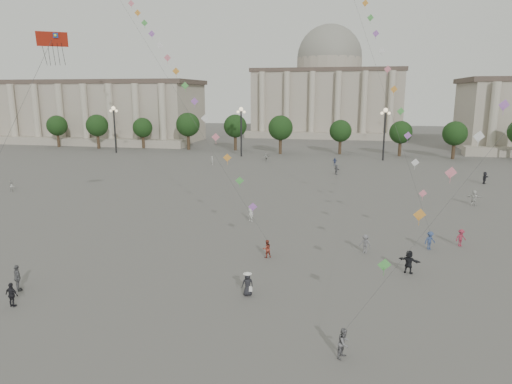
# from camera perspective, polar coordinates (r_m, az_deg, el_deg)

# --- Properties ---
(ground) EXTENTS (360.00, 360.00, 0.00)m
(ground) POSITION_cam_1_polar(r_m,az_deg,el_deg) (31.01, -5.96, -13.59)
(ground) COLOR #555250
(ground) RESTS_ON ground
(hall_west) EXTENTS (84.00, 26.22, 17.20)m
(hall_west) POSITION_cam_1_polar(r_m,az_deg,el_deg) (146.80, -23.13, 9.27)
(hall_west) COLOR #A79F8C
(hall_west) RESTS_ON ground
(hall_central) EXTENTS (48.30, 34.30, 35.50)m
(hall_central) POSITION_cam_1_polar(r_m,az_deg,el_deg) (155.97, 8.99, 12.33)
(hall_central) COLOR #A79F8C
(hall_central) RESTS_ON ground
(tree_row) EXTENTS (137.12, 5.12, 8.00)m
(tree_row) POSITION_cam_1_polar(r_m,az_deg,el_deg) (105.18, 7.23, 7.70)
(tree_row) COLOR #372A1B
(tree_row) RESTS_ON ground
(lamp_post_far_west) EXTENTS (2.00, 0.90, 10.65)m
(lamp_post_far_west) POSITION_cam_1_polar(r_m,az_deg,el_deg) (110.67, -17.30, 8.49)
(lamp_post_far_west) COLOR #262628
(lamp_post_far_west) RESTS_ON ground
(lamp_post_mid_west) EXTENTS (2.00, 0.90, 10.65)m
(lamp_post_mid_west) POSITION_cam_1_polar(r_m,az_deg,el_deg) (99.59, -1.87, 8.67)
(lamp_post_mid_west) COLOR #262628
(lamp_post_mid_west) RESTS_ON ground
(lamp_post_mid_east) EXTENTS (2.00, 0.90, 10.65)m
(lamp_post_mid_east) POSITION_cam_1_polar(r_m,az_deg,el_deg) (96.89, 15.81, 8.13)
(lamp_post_mid_east) COLOR #262628
(lamp_post_mid_east) RESTS_ON ground
(person_crowd_0) EXTENTS (0.93, 0.41, 1.57)m
(person_crowd_0) POSITION_cam_1_polar(r_m,az_deg,el_deg) (88.04, 9.81, 3.74)
(person_crowd_0) COLOR navy
(person_crowd_0) RESTS_ON ground
(person_crowd_1) EXTENTS (0.89, 0.96, 1.58)m
(person_crowd_1) POSITION_cam_1_polar(r_m,az_deg,el_deg) (72.39, -28.18, 0.66)
(person_crowd_1) COLOR #BBBBB7
(person_crowd_1) RESTS_ON ground
(person_crowd_3) EXTENTS (1.76, 1.13, 1.81)m
(person_crowd_3) POSITION_cam_1_polar(r_m,az_deg,el_deg) (37.03, 18.57, -8.27)
(person_crowd_3) COLOR black
(person_crowd_3) RESTS_ON ground
(person_crowd_4) EXTENTS (1.61, 1.26, 1.70)m
(person_crowd_4) POSITION_cam_1_polar(r_m,az_deg,el_deg) (93.09, 1.27, 4.41)
(person_crowd_4) COLOR #B2B1AD
(person_crowd_4) RESTS_ON ground
(person_crowd_6) EXTENTS (1.23, 1.00, 1.66)m
(person_crowd_6) POSITION_cam_1_polar(r_m,az_deg,el_deg) (40.51, 13.49, -6.31)
(person_crowd_6) COLOR slate
(person_crowd_6) RESTS_ON ground
(person_crowd_7) EXTENTS (1.82, 1.13, 1.87)m
(person_crowd_7) POSITION_cam_1_polar(r_m,az_deg,el_deg) (62.09, 25.59, -0.65)
(person_crowd_7) COLOR silver
(person_crowd_7) RESTS_ON ground
(person_crowd_8) EXTENTS (1.17, 0.98, 1.58)m
(person_crowd_8) POSITION_cam_1_polar(r_m,az_deg,el_deg) (45.04, 24.24, -5.25)
(person_crowd_8) COLOR #96293F
(person_crowd_8) RESTS_ON ground
(person_crowd_9) EXTENTS (1.48, 1.71, 1.86)m
(person_crowd_9) POSITION_cam_1_polar(r_m,az_deg,el_deg) (77.57, 26.68, 1.59)
(person_crowd_9) COLOR black
(person_crowd_9) RESTS_ON ground
(person_crowd_10) EXTENTS (0.58, 0.70, 1.65)m
(person_crowd_10) POSITION_cam_1_polar(r_m,az_deg,el_deg) (88.70, -5.49, 3.95)
(person_crowd_10) COLOR #BBBBB7
(person_crowd_10) RESTS_ON ground
(person_crowd_12) EXTENTS (1.37, 1.57, 1.71)m
(person_crowd_12) POSITION_cam_1_polar(r_m,az_deg,el_deg) (78.54, 10.03, 2.78)
(person_crowd_12) COLOR slate
(person_crowd_12) RESTS_ON ground
(person_crowd_13) EXTENTS (0.78, 0.70, 1.79)m
(person_crowd_13) POSITION_cam_1_polar(r_m,az_deg,el_deg) (48.96, -0.68, -2.67)
(person_crowd_13) COLOR silver
(person_crowd_13) RESTS_ON ground
(tourist_1) EXTENTS (1.00, 0.51, 1.63)m
(tourist_1) POSITION_cam_1_polar(r_m,az_deg,el_deg) (33.84, -28.21, -11.26)
(tourist_1) COLOR black
(tourist_1) RESTS_ON ground
(tourist_3) EXTENTS (1.16, 1.04, 1.89)m
(tourist_3) POSITION_cam_1_polar(r_m,az_deg,el_deg) (36.17, -27.65, -9.49)
(tourist_3) COLOR #5B5C60
(tourist_3) RESTS_ON ground
(kite_flyer_0) EXTENTS (0.94, 0.89, 1.53)m
(kite_flyer_0) POSITION_cam_1_polar(r_m,az_deg,el_deg) (38.41, 1.36, -7.10)
(kite_flyer_0) COLOR maroon
(kite_flyer_0) RESTS_ON ground
(kite_flyer_1) EXTENTS (1.23, 1.04, 1.65)m
(kite_flyer_1) POSITION_cam_1_polar(r_m,az_deg,el_deg) (43.08, 20.92, -5.68)
(kite_flyer_1) COLOR #344775
(kite_flyer_1) RESTS_ON ground
(kite_flyer_2) EXTENTS (0.91, 0.99, 1.63)m
(kite_flyer_2) POSITION_cam_1_polar(r_m,az_deg,el_deg) (25.27, 10.92, -18.05)
(kite_flyer_2) COLOR slate
(kite_flyer_2) RESTS_ON ground
(hat_person) EXTENTS (0.94, 0.83, 1.69)m
(hat_person) POSITION_cam_1_polar(r_m,az_deg,el_deg) (31.50, -1.06, -11.36)
(hat_person) COLOR black
(hat_person) RESTS_ON ground
(dragon_kite) EXTENTS (3.71, 4.07, 17.91)m
(dragon_kite) POSITION_cam_1_polar(r_m,az_deg,el_deg) (38.89, -24.14, 15.83)
(dragon_kite) COLOR #AA2212
(dragon_kite) RESTS_ON ground
(kite_train_west) EXTENTS (37.25, 35.38, 64.83)m
(kite_train_west) POSITION_cam_1_polar(r_m,az_deg,el_deg) (61.30, -14.51, 20.25)
(kite_train_west) COLOR #3F3F3F
(kite_train_west) RESTS_ON ground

